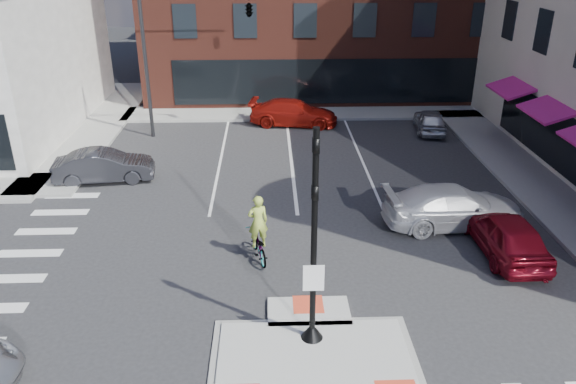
{
  "coord_description": "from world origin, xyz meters",
  "views": [
    {
      "loc": [
        -1.1,
        -11.85,
        10.06
      ],
      "look_at": [
        -0.46,
        5.86,
        2.0
      ],
      "focal_mm": 35.0,
      "sensor_mm": 36.0,
      "label": 1
    }
  ],
  "objects_px": {
    "red_sedan": "(506,234)",
    "white_pickup": "(454,206)",
    "bg_car_silver": "(430,120)",
    "bg_car_dark": "(104,166)",
    "bg_car_red": "(294,113)",
    "cyclist": "(258,238)"
  },
  "relations": [
    {
      "from": "red_sedan",
      "to": "bg_car_red",
      "type": "bearing_deg",
      "value": -67.34
    },
    {
      "from": "red_sedan",
      "to": "white_pickup",
      "type": "relative_size",
      "value": 0.84
    },
    {
      "from": "red_sedan",
      "to": "white_pickup",
      "type": "distance_m",
      "value": 2.46
    },
    {
      "from": "red_sedan",
      "to": "bg_car_red",
      "type": "distance_m",
      "value": 16.38
    },
    {
      "from": "red_sedan",
      "to": "bg_car_red",
      "type": "height_order",
      "value": "red_sedan"
    },
    {
      "from": "white_pickup",
      "to": "bg_car_silver",
      "type": "height_order",
      "value": "white_pickup"
    },
    {
      "from": "bg_car_dark",
      "to": "bg_car_silver",
      "type": "relative_size",
      "value": 1.16
    },
    {
      "from": "red_sedan",
      "to": "bg_car_dark",
      "type": "height_order",
      "value": "red_sedan"
    },
    {
      "from": "bg_car_silver",
      "to": "red_sedan",
      "type": "bearing_deg",
      "value": 93.11
    },
    {
      "from": "bg_car_red",
      "to": "white_pickup",
      "type": "bearing_deg",
      "value": -147.7
    },
    {
      "from": "white_pickup",
      "to": "cyclist",
      "type": "distance_m",
      "value": 7.68
    },
    {
      "from": "white_pickup",
      "to": "bg_car_silver",
      "type": "distance_m",
      "value": 11.51
    },
    {
      "from": "bg_car_red",
      "to": "cyclist",
      "type": "height_order",
      "value": "cyclist"
    },
    {
      "from": "bg_car_dark",
      "to": "cyclist",
      "type": "distance_m",
      "value": 9.87
    },
    {
      "from": "red_sedan",
      "to": "white_pickup",
      "type": "xyz_separation_m",
      "value": [
        -1.15,
        2.17,
        0.01
      ]
    },
    {
      "from": "bg_car_dark",
      "to": "bg_car_red",
      "type": "relative_size",
      "value": 0.86
    },
    {
      "from": "red_sedan",
      "to": "cyclist",
      "type": "height_order",
      "value": "cyclist"
    },
    {
      "from": "bg_car_dark",
      "to": "bg_car_silver",
      "type": "bearing_deg",
      "value": -76.18
    },
    {
      "from": "white_pickup",
      "to": "bg_car_silver",
      "type": "bearing_deg",
      "value": -15.53
    },
    {
      "from": "bg_car_silver",
      "to": "bg_car_red",
      "type": "distance_m",
      "value": 7.78
    },
    {
      "from": "white_pickup",
      "to": "bg_car_red",
      "type": "bearing_deg",
      "value": 18.43
    },
    {
      "from": "cyclist",
      "to": "red_sedan",
      "type": "bearing_deg",
      "value": 166.2
    }
  ]
}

